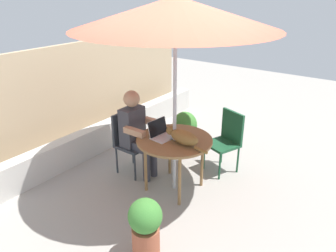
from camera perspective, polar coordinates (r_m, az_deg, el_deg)
name	(u,v)px	position (r m, az deg, el deg)	size (l,w,h in m)	color
ground_plane	(174,187)	(4.45, 1.06, -10.64)	(14.00, 14.00, 0.00)	gray
fence_back	(61,98)	(5.54, -18.08, 4.71)	(5.97, 0.08, 1.65)	tan
planter_wall_low	(91,142)	(5.31, -13.30, -2.67)	(5.38, 0.20, 0.43)	beige
patio_table	(174,144)	(4.12, 1.12, -3.07)	(0.96, 0.96, 0.72)	olive
patio_umbrella	(176,13)	(3.70, 1.32, 19.08)	(2.30, 2.30, 2.39)	#B7B7BC
chair_occupied	(128,138)	(4.63, -6.91, -2.05)	(0.40, 0.40, 0.88)	#33383F
chair_empty	(227,137)	(4.69, 10.18, -1.91)	(0.52, 0.52, 0.88)	#194C2D
person_seated	(136,129)	(4.46, -5.53, -0.59)	(0.48, 0.48, 1.22)	#3F3F47
laptop	(161,132)	(4.13, -1.30, -1.06)	(0.32, 0.28, 0.21)	silver
cat	(183,137)	(3.95, 2.57, -1.92)	(0.24, 0.65, 0.17)	olive
potted_plant_near_fence	(146,227)	(3.29, -3.94, -17.06)	(0.33, 0.33, 0.66)	#9E5138
potted_plant_by_chair	(185,132)	(5.09, 2.91, -1.06)	(0.38, 0.38, 0.71)	#595654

